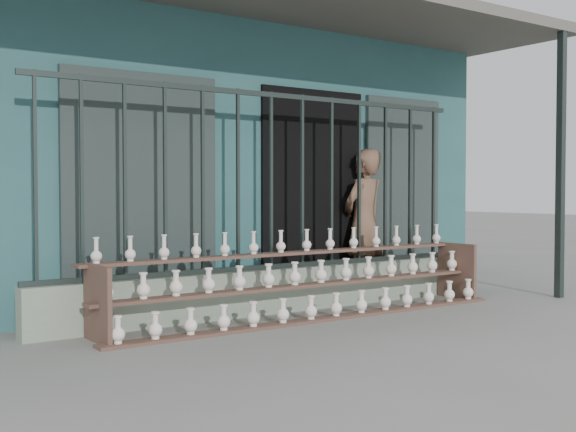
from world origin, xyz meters
TOP-DOWN VIEW (x-y plane):
  - ground at (0.00, 0.00)m, footprint 60.00×60.00m
  - workshop_building at (0.00, 4.23)m, footprint 7.40×6.60m
  - parapet_wall at (0.00, 1.30)m, footprint 5.00×0.20m
  - security_fence at (-0.00, 1.30)m, footprint 5.00×0.04m
  - shelf_rack at (0.17, 0.88)m, footprint 4.50×0.68m
  - elderly_woman at (1.51, 1.60)m, footprint 0.72×0.56m

SIDE VIEW (x-z plane):
  - ground at x=0.00m, z-range 0.00..0.00m
  - parapet_wall at x=0.00m, z-range 0.00..0.45m
  - shelf_rack at x=0.17m, z-range -0.06..0.79m
  - elderly_woman at x=1.51m, z-range 0.00..1.74m
  - security_fence at x=0.00m, z-range 0.45..2.25m
  - workshop_building at x=0.00m, z-range 0.02..3.23m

